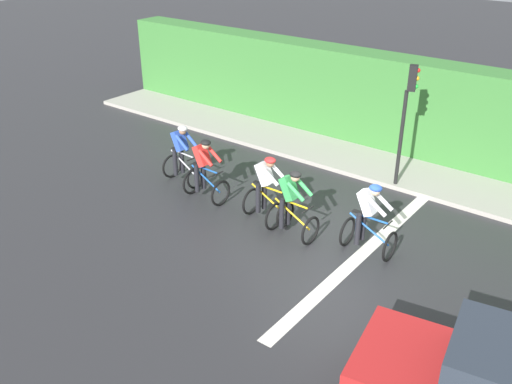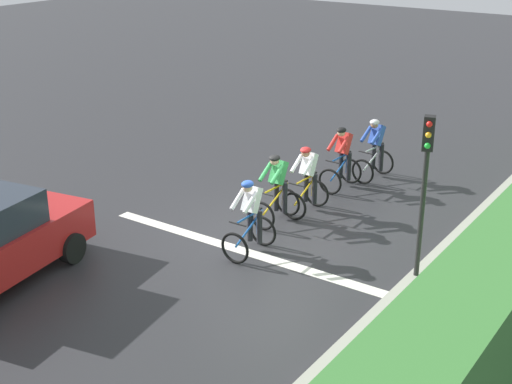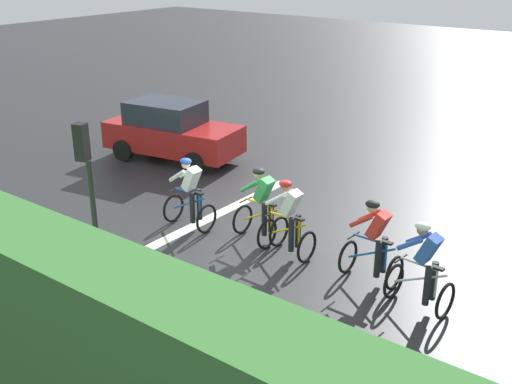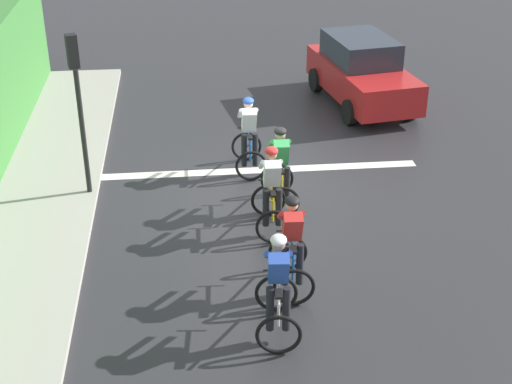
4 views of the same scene
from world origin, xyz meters
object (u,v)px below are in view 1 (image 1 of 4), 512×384
cyclist_lead (182,155)px  cyclist_fourth (291,205)px  traffic_light_near_crossing (407,109)px  cyclist_trailing (368,220)px  cyclist_mid (267,190)px  cyclist_second (204,171)px

cyclist_lead → cyclist_fourth: same height
traffic_light_near_crossing → cyclist_trailing: bearing=-166.5°
cyclist_lead → traffic_light_near_crossing: size_ratio=0.50×
cyclist_lead → cyclist_mid: bearing=-95.2°
cyclist_second → cyclist_fourth: bearing=-93.8°
cyclist_fourth → cyclist_trailing: size_ratio=1.00×
cyclist_lead → cyclist_trailing: (-0.10, -5.63, 0.00)m
cyclist_fourth → cyclist_trailing: 1.75m
cyclist_second → cyclist_lead: bearing=72.1°
cyclist_mid → traffic_light_near_crossing: (3.54, -1.77, 1.43)m
cyclist_trailing → traffic_light_near_crossing: bearing=13.5°
cyclist_trailing → cyclist_mid: bearing=93.9°
cyclist_second → cyclist_mid: bearing=-87.2°
cyclist_mid → cyclist_fourth: (-0.28, -0.89, 0.00)m
cyclist_second → cyclist_trailing: size_ratio=1.00×
cyclist_trailing → traffic_light_near_crossing: (3.36, 0.81, 1.43)m
cyclist_lead → cyclist_fourth: bearing=-98.0°
cyclist_fourth → cyclist_lead: bearing=82.0°
cyclist_lead → cyclist_trailing: same height
cyclist_second → traffic_light_near_crossing: size_ratio=0.50×
cyclist_lead → traffic_light_near_crossing: (3.26, -4.82, 1.43)m
cyclist_second → traffic_light_near_crossing: bearing=-45.4°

